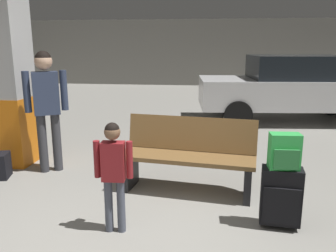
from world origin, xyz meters
name	(u,v)px	position (x,y,z in m)	size (l,w,h in m)	color
ground_plane	(174,139)	(0.00, 4.00, -0.05)	(18.00, 18.00, 0.10)	gray
garage_back_wall	(197,53)	(0.00, 12.86, 1.40)	(18.00, 0.12, 2.80)	slate
structural_pillar	(6,61)	(-2.22, 2.20, 1.53)	(0.57, 0.57, 3.08)	orange
bench	(188,156)	(0.45, 1.50, 0.44)	(1.65, 0.73, 0.89)	brown
suitcase	(281,196)	(1.41, 0.73, 0.32)	(0.40, 0.26, 0.60)	black
backpack_bright	(285,152)	(1.41, 0.72, 0.77)	(0.29, 0.20, 0.34)	green
child	(113,166)	(-0.16, 0.44, 0.66)	(0.36, 0.21, 1.07)	#4C5160
adult	(46,99)	(-1.52, 1.93, 1.03)	(0.51, 0.34, 1.67)	#38383D
backpack_dark_floor	(2,166)	(-2.05, 1.59, 0.17)	(0.25, 0.31, 0.34)	black
parked_car_near	(292,87)	(2.52, 5.80, 0.81)	(4.24, 2.10, 1.51)	silver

